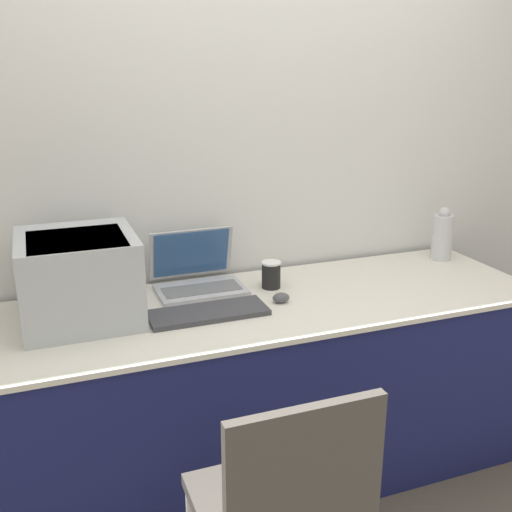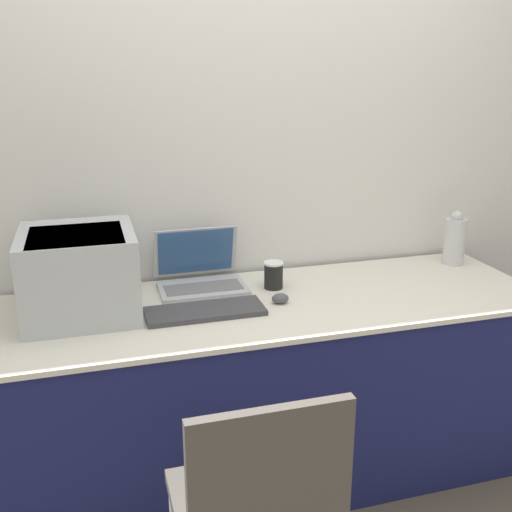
{
  "view_description": "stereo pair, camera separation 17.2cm",
  "coord_description": "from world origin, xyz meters",
  "views": [
    {
      "loc": [
        -0.86,
        -1.7,
        1.67
      ],
      "look_at": [
        -0.08,
        0.38,
        0.96
      ],
      "focal_mm": 42.0,
      "sensor_mm": 36.0,
      "label": 1
    },
    {
      "loc": [
        -0.7,
        -1.75,
        1.67
      ],
      "look_at": [
        -0.08,
        0.38,
        0.96
      ],
      "focal_mm": 42.0,
      "sensor_mm": 36.0,
      "label": 2
    }
  ],
  "objects": [
    {
      "name": "external_keyboard",
      "position": [
        -0.3,
        0.29,
        0.79
      ],
      "size": [
        0.44,
        0.17,
        0.02
      ],
      "color": "#3D3D42",
      "rests_on": "table"
    },
    {
      "name": "table",
      "position": [
        0.0,
        0.35,
        0.39
      ],
      "size": [
        2.15,
        0.71,
        0.78
      ],
      "color": "#191E51",
      "rests_on": "ground_plane"
    },
    {
      "name": "printer",
      "position": [
        -0.74,
        0.42,
        0.95
      ],
      "size": [
        0.41,
        0.42,
        0.32
      ],
      "color": "#B2B7BC",
      "rests_on": "table"
    },
    {
      "name": "mouse",
      "position": [
        0.0,
        0.31,
        0.8
      ],
      "size": [
        0.07,
        0.05,
        0.04
      ],
      "color": "#4C4C51",
      "rests_on": "table"
    },
    {
      "name": "chair",
      "position": [
        -0.34,
        -0.5,
        0.55
      ],
      "size": [
        0.4,
        0.46,
        0.93
      ],
      "color": "#4C4742",
      "rests_on": "ground_plane"
    },
    {
      "name": "wall_back",
      "position": [
        0.0,
        0.75,
        1.3
      ],
      "size": [
        8.0,
        0.05,
        2.6
      ],
      "color": "silver",
      "rests_on": "ground_plane"
    },
    {
      "name": "coffee_cup",
      "position": [
        0.02,
        0.48,
        0.84
      ],
      "size": [
        0.08,
        0.08,
        0.11
      ],
      "color": "black",
      "rests_on": "table"
    },
    {
      "name": "metal_pitcher",
      "position": [
        0.93,
        0.55,
        0.89
      ],
      "size": [
        0.1,
        0.1,
        0.25
      ],
      "color": "silver",
      "rests_on": "table"
    },
    {
      "name": "laptop_left",
      "position": [
        -0.26,
        0.58,
        0.83
      ],
      "size": [
        0.36,
        0.29,
        0.24
      ],
      "color": "#B7B7BC",
      "rests_on": "table"
    }
  ]
}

